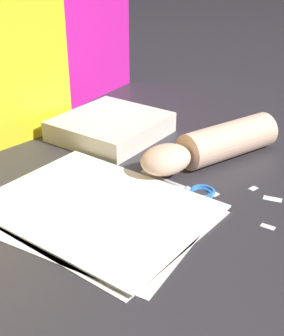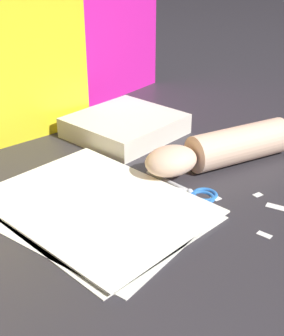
# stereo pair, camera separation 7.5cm
# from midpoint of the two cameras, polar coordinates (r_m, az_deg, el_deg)

# --- Properties ---
(ground_plane) EXTENTS (6.00, 6.00, 0.00)m
(ground_plane) POSITION_cam_midpoint_polar(r_m,az_deg,el_deg) (0.75, -1.24, -5.40)
(ground_plane) COLOR #2D2B30
(backdrop_panel_center) EXTENTS (0.74, 0.04, 0.38)m
(backdrop_panel_center) POSITION_cam_midpoint_polar(r_m,az_deg,el_deg) (1.08, -15.21, 14.84)
(backdrop_panel_center) COLOR #D81E9E
(backdrop_panel_center) RESTS_ON ground_plane
(paper_stack) EXTENTS (0.29, 0.37, 0.01)m
(paper_stack) POSITION_cam_midpoint_polar(r_m,az_deg,el_deg) (0.76, -8.60, -5.06)
(paper_stack) COLOR white
(paper_stack) RESTS_ON ground_plane
(book_closed) EXTENTS (0.22, 0.21, 0.04)m
(book_closed) POSITION_cam_midpoint_polar(r_m,az_deg,el_deg) (1.02, -5.95, 4.98)
(book_closed) COLOR silver
(book_closed) RESTS_ON ground_plane
(scissors) EXTENTS (0.07, 0.16, 0.01)m
(scissors) POSITION_cam_midpoint_polar(r_m,az_deg,el_deg) (0.81, 2.80, -2.41)
(scissors) COLOR silver
(scissors) RESTS_ON ground_plane
(hand_forearm) EXTENTS (0.31, 0.19, 0.07)m
(hand_forearm) POSITION_cam_midpoint_polar(r_m,az_deg,el_deg) (0.90, 6.21, 2.74)
(hand_forearm) COLOR beige
(hand_forearm) RESTS_ON ground_plane
(paper_scrap_near) EXTENTS (0.01, 0.02, 0.00)m
(paper_scrap_near) POSITION_cam_midpoint_polar(r_m,az_deg,el_deg) (0.73, 12.26, -7.09)
(paper_scrap_near) COLOR white
(paper_scrap_near) RESTS_ON ground_plane
(paper_scrap_mid) EXTENTS (0.02, 0.02, 0.00)m
(paper_scrap_mid) POSITION_cam_midpoint_polar(r_m,az_deg,el_deg) (0.80, 6.14, -3.21)
(paper_scrap_mid) COLOR white
(paper_scrap_mid) RESTS_ON ground_plane
(paper_scrap_far) EXTENTS (0.02, 0.01, 0.00)m
(paper_scrap_far) POSITION_cam_midpoint_polar(r_m,az_deg,el_deg) (0.83, 10.92, -2.51)
(paper_scrap_far) COLOR white
(paper_scrap_far) RESTS_ON ground_plane
(paper_scrap_side) EXTENTS (0.02, 0.03, 0.00)m
(paper_scrap_side) POSITION_cam_midpoint_polar(r_m,az_deg,el_deg) (0.80, 13.08, -3.76)
(paper_scrap_side) COLOR white
(paper_scrap_side) RESTS_ON ground_plane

